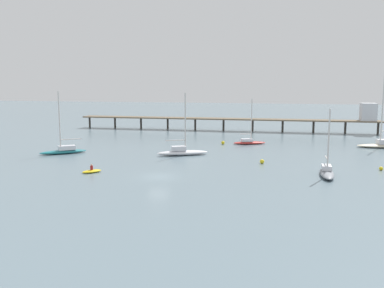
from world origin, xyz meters
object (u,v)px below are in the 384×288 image
Objects in this scene: sailboat_teal at (64,150)px; mooring_buoy_inner at (381,169)px; sailboat_gray at (327,171)px; mooring_buoy_near at (223,143)px; mooring_buoy_far at (262,162)px; sailboat_cream at (384,144)px; sailboat_white at (182,151)px; sailboat_red at (249,141)px; pier at (268,117)px; dinghy_yellow at (92,171)px.

sailboat_teal reaches higher than mooring_buoy_inner.
sailboat_gray is 12.78× the size of mooring_buoy_near.
sailboat_cream is at bearing 44.87° from mooring_buoy_far.
mooring_buoy_near is (4.51, 13.49, -0.33)m from sailboat_white.
mooring_buoy_near is 1.04× the size of mooring_buoy_far.
sailboat_red is 28.01m from mooring_buoy_inner.
sailboat_red reaches higher than pier.
sailboat_gray is 13.26× the size of mooring_buoy_far.
pier is 48.22m from sailboat_gray.
sailboat_teal is 3.79× the size of dinghy_yellow.
pier reaches higher than dinghy_yellow.
sailboat_cream is (24.08, 1.22, 0.17)m from sailboat_red.
sailboat_teal is 19.93× the size of mooring_buoy_inner.
sailboat_teal is 15.57× the size of mooring_buoy_near.
sailboat_cream is 5.11× the size of dinghy_yellow.
sailboat_cream is 28.80m from mooring_buoy_far.
dinghy_yellow is 4.26× the size of mooring_buoy_far.
sailboat_cream is at bearing 65.62° from sailboat_gray.
sailboat_gray is at bearing -78.28° from pier.
sailboat_cream reaches higher than pier.
sailboat_cream reaches higher than sailboat_gray.
mooring_buoy_inner is 15.76m from mooring_buoy_far.
mooring_buoy_far is at bearing 27.82° from dinghy_yellow.
sailboat_red is 13.15× the size of mooring_buoy_near.
sailboat_teal is at bearing 177.75° from mooring_buoy_far.
dinghy_yellow is at bearing -113.62° from mooring_buoy_near.
dinghy_yellow is (-17.47, -30.26, -0.35)m from sailboat_red.
sailboat_cream is at bearing 19.83° from sailboat_teal.
sailboat_cream is at bearing 77.66° from mooring_buoy_inner.
mooring_buoy_near is at bearing 71.52° from sailboat_white.
sailboat_white is (-9.33, -14.82, 0.09)m from sailboat_red.
sailboat_red is 0.86× the size of sailboat_white.
sailboat_white is at bearing -108.48° from mooring_buoy_near.
mooring_buoy_inner is (7.33, 5.11, -0.34)m from sailboat_gray.
mooring_buoy_inner is at bearing -37.94° from mooring_buoy_near.
dinghy_yellow is (-41.55, -31.47, -0.52)m from sailboat_cream.
mooring_buoy_far reaches higher than mooring_buoy_inner.
sailboat_teal reaches higher than pier.
pier is 38.55m from sailboat_white.
mooring_buoy_inner is at bearing 15.25° from dinghy_yellow.
mooring_buoy_inner is at bearing -10.61° from sailboat_white.
sailboat_white is 15.86× the size of mooring_buoy_far.
sailboat_teal reaches higher than sailboat_gray.
sailboat_cream is (33.41, 16.04, 0.08)m from sailboat_white.
mooring_buoy_far is (-20.41, -20.32, -0.42)m from sailboat_cream.
mooring_buoy_far is at bearing 175.98° from mooring_buoy_inner.
sailboat_white is 3.72× the size of dinghy_yellow.
dinghy_yellow is at bearing -152.18° from mooring_buoy_far.
mooring_buoy_far is at bearing 143.48° from sailboat_gray.
sailboat_red is 5.01m from mooring_buoy_near.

